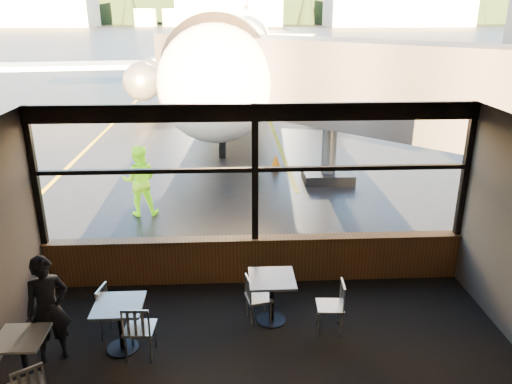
{
  "coord_description": "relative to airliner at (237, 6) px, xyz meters",
  "views": [
    {
      "loc": [
        -0.44,
        -8.67,
        5.01
      ],
      "look_at": [
        0.07,
        1.0,
        1.5
      ],
      "focal_mm": 35.0,
      "sensor_mm": 36.0,
      "label": 1
    }
  ],
  "objects": [
    {
      "name": "treeline",
      "position": [
        -0.07,
        189.44,
        0.69
      ],
      "size": [
        360.0,
        3.0,
        12.0
      ],
      "primitive_type": "cube",
      "color": "black",
      "rests_on": "ground_plane"
    },
    {
      "name": "fuel_tank_c",
      "position": [
        -10.07,
        161.44,
        -2.31
      ],
      "size": [
        8.0,
        8.0,
        6.0
      ],
      "primitive_type": "cylinder",
      "color": "silver",
      "rests_on": "ground_plane"
    },
    {
      "name": "mullion_right",
      "position": [
        3.88,
        -20.56,
        -3.11
      ],
      "size": [
        0.12,
        0.12,
        2.6
      ],
      "primitive_type": "cube",
      "color": "black",
      "rests_on": "ground"
    },
    {
      "name": "cafe_table_near",
      "position": [
        0.14,
        -21.94,
        -4.89
      ],
      "size": [
        0.76,
        0.76,
        0.84
      ],
      "primitive_type": null,
      "color": "gray",
      "rests_on": "carpet_floor"
    },
    {
      "name": "fuel_tank_a",
      "position": [
        -30.07,
        161.44,
        -2.31
      ],
      "size": [
        8.0,
        8.0,
        6.0
      ],
      "primitive_type": "cylinder",
      "color": "silver",
      "rests_on": "ground_plane"
    },
    {
      "name": "ground_crew",
      "position": [
        -2.86,
        -16.94,
        -4.39
      ],
      "size": [
        0.93,
        0.74,
        1.84
      ],
      "primitive_type": "imported",
      "rotation": [
        0.0,
        0.0,
        3.19
      ],
      "color": "#BFF219",
      "rests_on": "ground_plane"
    },
    {
      "name": "ceiling",
      "position": [
        -0.07,
        -23.56,
        -1.81
      ],
      "size": [
        8.0,
        6.0,
        0.04
      ],
      "primitive_type": "cube",
      "color": "#38332D",
      "rests_on": "ground"
    },
    {
      "name": "passenger",
      "position": [
        -3.25,
        -22.72,
        -4.46
      ],
      "size": [
        0.74,
        0.64,
        1.71
      ],
      "primitive_type": "imported",
      "rotation": [
        0.0,
        0.0,
        0.46
      ],
      "color": "black",
      "rests_on": "carpet_floor"
    },
    {
      "name": "chair_near_w",
      "position": [
        -0.07,
        -21.9,
        -4.89
      ],
      "size": [
        0.55,
        0.55,
        0.85
      ],
      "primitive_type": null,
      "rotation": [
        0.0,
        0.0,
        -1.36
      ],
      "color": "beige",
      "rests_on": "carpet_floor"
    },
    {
      "name": "ground_plane",
      "position": [
        -0.07,
        99.44,
        -5.31
      ],
      "size": [
        520.0,
        520.0,
        0.0
      ],
      "primitive_type": "plane",
      "color": "black",
      "rests_on": "ground"
    },
    {
      "name": "jet_bridge",
      "position": [
        3.53,
        -15.06,
        -2.87
      ],
      "size": [
        9.17,
        11.2,
        4.89
      ],
      "primitive_type": null,
      "color": "#29292B",
      "rests_on": "ground_plane"
    },
    {
      "name": "fuel_tank_b",
      "position": [
        -20.07,
        161.44,
        -2.31
      ],
      "size": [
        8.0,
        8.0,
        6.0
      ],
      "primitive_type": "cylinder",
      "color": "silver",
      "rests_on": "ground_plane"
    },
    {
      "name": "mullion_centre",
      "position": [
        -0.07,
        -20.56,
        -3.11
      ],
      "size": [
        0.12,
        0.12,
        2.6
      ],
      "primitive_type": "cube",
      "color": "black",
      "rests_on": "ground"
    },
    {
      "name": "chair_near_e",
      "position": [
        1.07,
        -22.26,
        -4.86
      ],
      "size": [
        0.53,
        0.53,
        0.9
      ],
      "primitive_type": null,
      "rotation": [
        0.0,
        0.0,
        1.5
      ],
      "color": "beige",
      "rests_on": "carpet_floor"
    },
    {
      "name": "hangar_mid",
      "position": [
        -0.07,
        164.44,
        -0.31
      ],
      "size": [
        38.0,
        15.0,
        10.0
      ],
      "primitive_type": null,
      "color": "silver",
      "rests_on": "ground_plane"
    },
    {
      "name": "cone_nose",
      "position": [
        1.01,
        -13.18,
        -5.06
      ],
      "size": [
        0.37,
        0.37,
        0.51
      ],
      "primitive_type": "cone",
      "color": "#E36307",
      "rests_on": "ground_plane"
    },
    {
      "name": "hangar_right",
      "position": [
        59.93,
        157.44,
        0.69
      ],
      "size": [
        50.0,
        20.0,
        12.0
      ],
      "primitive_type": null,
      "color": "silver",
      "rests_on": "ground_plane"
    },
    {
      "name": "window_header",
      "position": [
        -0.07,
        -20.56,
        -1.96
      ],
      "size": [
        8.0,
        0.18,
        0.3
      ],
      "primitive_type": "cube",
      "color": "black",
      "rests_on": "ground"
    },
    {
      "name": "hangar_left",
      "position": [
        -70.07,
        159.44,
        0.19
      ],
      "size": [
        45.0,
        18.0,
        11.0
      ],
      "primitive_type": null,
      "color": "silver",
      "rests_on": "ground_plane"
    },
    {
      "name": "airliner",
      "position": [
        0.0,
        0.0,
        0.0
      ],
      "size": [
        31.29,
        36.67,
        10.63
      ],
      "primitive_type": null,
      "rotation": [
        0.0,
        0.0,
        -0.07
      ],
      "color": "white",
      "rests_on": "ground_plane"
    },
    {
      "name": "mullion_left",
      "position": [
        -4.02,
        -20.56,
        -3.11
      ],
      "size": [
        0.12,
        0.12,
        2.6
      ],
      "primitive_type": "cube",
      "color": "black",
      "rests_on": "ground"
    },
    {
      "name": "chair_mid_s",
      "position": [
        -1.93,
        -22.74,
        -4.84
      ],
      "size": [
        0.55,
        0.55,
        0.95
      ],
      "primitive_type": null,
      "rotation": [
        0.0,
        0.0,
        -0.06
      ],
      "color": "#B9B4A7",
      "rests_on": "carpet_floor"
    },
    {
      "name": "window_sill",
      "position": [
        -0.07,
        -20.56,
        -4.86
      ],
      "size": [
        8.0,
        0.28,
        0.9
      ],
      "primitive_type": "cube",
      "color": "brown",
      "rests_on": "ground"
    },
    {
      "name": "cafe_table_left",
      "position": [
        -3.49,
        -23.22,
        -4.94
      ],
      "size": [
        0.67,
        0.67,
        0.74
      ],
      "primitive_type": null,
      "color": "#A19C94",
      "rests_on": "carpet_floor"
    },
    {
      "name": "cafe_table_mid",
      "position": [
        -2.26,
        -22.58,
        -4.9
      ],
      "size": [
        0.74,
        0.74,
        0.82
      ],
      "primitive_type": null,
      "color": "#9D9890",
      "rests_on": "carpet_floor"
    },
    {
      "name": "window_transom",
      "position": [
        -0.07,
        -20.56,
        -3.01
      ],
      "size": [
        8.0,
        0.1,
        0.08
      ],
      "primitive_type": "cube",
      "color": "black",
      "rests_on": "ground"
    },
    {
      "name": "chair_mid_w",
      "position": [
        -2.41,
        -22.24,
        -4.86
      ],
      "size": [
        0.58,
        0.58,
        0.91
      ],
      "primitive_type": null,
      "rotation": [
        0.0,
        0.0,
        -1.77
      ],
      "color": "#B8B4A6",
      "rests_on": "carpet_floor"
    }
  ]
}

